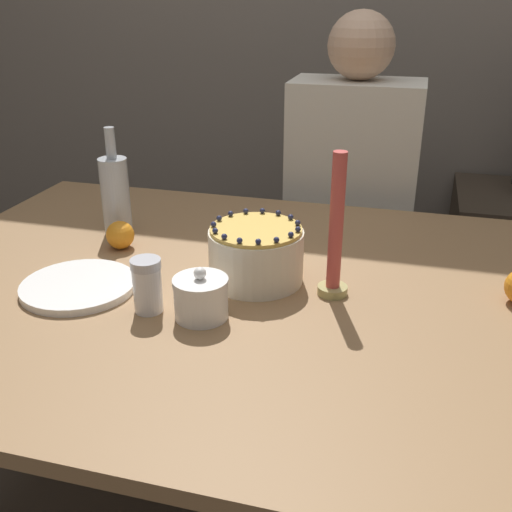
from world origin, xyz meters
TOP-DOWN VIEW (x-y plane):
  - dining_table at (0.00, 0.00)m, footprint 1.65×1.14m
  - cake at (-0.02, 0.03)m, footprint 0.20×0.20m
  - sugar_bowl at (-0.08, -0.15)m, footprint 0.11×0.11m
  - sugar_shaker at (-0.19, -0.15)m, footprint 0.06×0.06m
  - plate_stack at (-0.37, -0.11)m, footprint 0.24×0.24m
  - candle at (0.15, 0.01)m, footprint 0.06×0.06m
  - bottle at (-0.43, 0.20)m, footprint 0.07×0.07m
  - orange_fruit_1 at (-0.38, 0.12)m, footprint 0.07×0.07m
  - person_man_blue_shirt at (0.10, 0.77)m, footprint 0.40×0.34m

SIDE VIEW (x-z plane):
  - person_man_blue_shirt at x=0.10m, z-range -0.08..1.17m
  - dining_table at x=0.00m, z-range 0.28..1.00m
  - plate_stack at x=-0.37m, z-range 0.72..0.74m
  - orange_fruit_1 at x=-0.38m, z-range 0.72..0.79m
  - sugar_bowl at x=-0.08m, z-range 0.71..0.81m
  - sugar_shaker at x=-0.19m, z-range 0.72..0.83m
  - cake at x=-0.02m, z-range 0.71..0.85m
  - bottle at x=-0.43m, z-range 0.69..0.96m
  - candle at x=0.15m, z-range 0.69..1.00m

